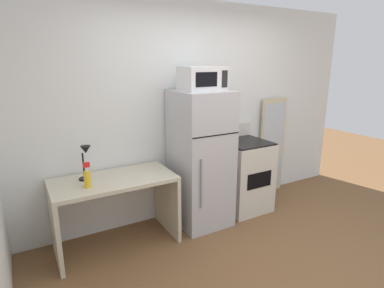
# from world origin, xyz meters

# --- Properties ---
(ground_plane) EXTENTS (12.00, 12.00, 0.00)m
(ground_plane) POSITION_xyz_m (0.00, 0.00, 0.00)
(ground_plane) COLOR brown
(wall_back_white) EXTENTS (5.00, 0.10, 2.60)m
(wall_back_white) POSITION_xyz_m (0.00, 1.70, 1.30)
(wall_back_white) COLOR silver
(wall_back_white) RESTS_ON ground
(desk) EXTENTS (1.23, 0.63, 0.75)m
(desk) POSITION_xyz_m (-1.15, 1.32, 0.53)
(desk) COLOR beige
(desk) RESTS_ON ground
(desk_lamp) EXTENTS (0.14, 0.12, 0.35)m
(desk_lamp) POSITION_xyz_m (-1.39, 1.41, 0.99)
(desk_lamp) COLOR black
(desk_lamp) RESTS_ON desk
(spray_bottle) EXTENTS (0.06, 0.06, 0.25)m
(spray_bottle) POSITION_xyz_m (-1.42, 1.20, 0.85)
(spray_bottle) COLOR yellow
(spray_bottle) RESTS_ON desk
(refrigerator) EXTENTS (0.60, 0.67, 1.59)m
(refrigerator) POSITION_xyz_m (-0.11, 1.31, 0.80)
(refrigerator) COLOR #B7B7BC
(refrigerator) RESTS_ON ground
(microwave) EXTENTS (0.46, 0.35, 0.26)m
(microwave) POSITION_xyz_m (-0.11, 1.29, 1.72)
(microwave) COLOR silver
(microwave) RESTS_ON refrigerator
(oven_range) EXTENTS (0.58, 0.61, 1.10)m
(oven_range) POSITION_xyz_m (0.57, 1.33, 0.47)
(oven_range) COLOR beige
(oven_range) RESTS_ON ground
(leaning_mirror) EXTENTS (0.44, 0.03, 1.40)m
(leaning_mirror) POSITION_xyz_m (1.28, 1.59, 0.70)
(leaning_mirror) COLOR #C6B793
(leaning_mirror) RESTS_ON ground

